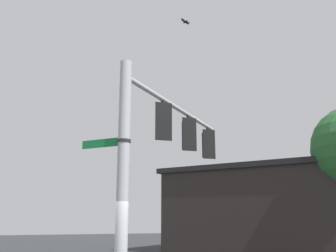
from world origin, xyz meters
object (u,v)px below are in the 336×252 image
traffic_light_nearest_pole (162,122)px  bird_flying (185,22)px  traffic_light_mid_outer (207,145)px  street_name_sign (113,142)px  traffic_light_mid_inner (188,135)px

traffic_light_nearest_pole → bird_flying: (0.80, -0.09, 3.62)m
traffic_light_mid_outer → street_name_sign: 6.55m
traffic_light_nearest_pole → bird_flying: bird_flying is taller
traffic_light_mid_inner → traffic_light_mid_outer: size_ratio=1.00×
traffic_light_mid_outer → bird_flying: bird_flying is taller
traffic_light_mid_inner → street_name_sign: bearing=-137.5°
traffic_light_mid_inner → traffic_light_mid_outer: bearing=46.7°
traffic_light_mid_outer → bird_flying: bearing=-123.5°
traffic_light_mid_outer → street_name_sign: size_ratio=1.14×
traffic_light_nearest_pole → traffic_light_mid_outer: same height
traffic_light_mid_outer → bird_flying: size_ratio=3.60×
street_name_sign → traffic_light_nearest_pole: bearing=38.6°
traffic_light_mid_outer → street_name_sign: traffic_light_mid_outer is taller
street_name_sign → traffic_light_mid_outer: bearing=43.9°
traffic_light_mid_outer → traffic_light_nearest_pole: bearing=-133.3°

